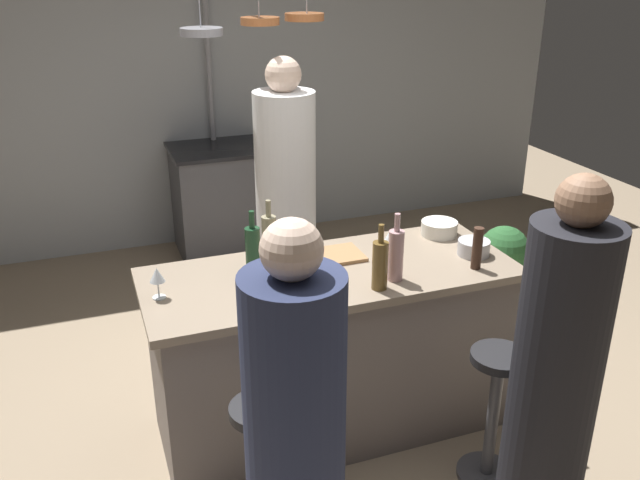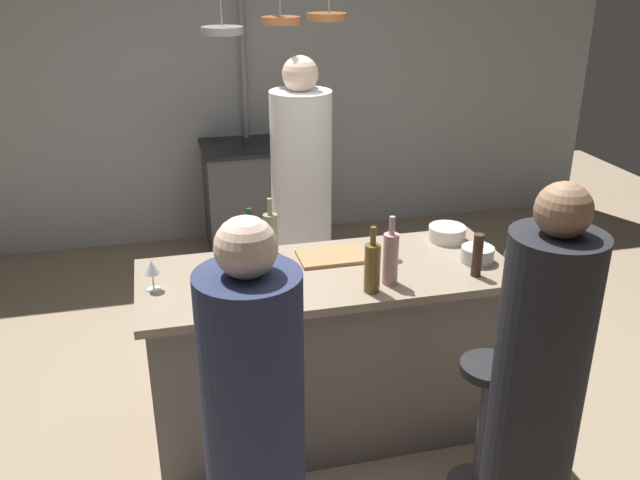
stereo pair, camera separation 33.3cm
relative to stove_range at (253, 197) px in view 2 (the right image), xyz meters
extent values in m
plane|color=gray|center=(0.00, -2.45, -0.45)|extent=(9.00, 9.00, 0.00)
cube|color=#9EA3A8|center=(0.00, 0.40, 0.85)|extent=(6.40, 0.16, 2.60)
cube|color=slate|center=(0.00, -2.45, -0.02)|extent=(1.72, 0.66, 0.86)
cube|color=gray|center=(0.00, -2.45, 0.43)|extent=(1.80, 0.72, 0.04)
cube|color=#47474C|center=(0.00, 0.00, -0.02)|extent=(0.76, 0.60, 0.86)
cube|color=black|center=(0.00, 0.00, 0.43)|extent=(0.80, 0.64, 0.03)
cylinder|color=white|center=(0.11, -1.39, 0.34)|extent=(0.37, 0.37, 1.56)
sphere|color=beige|center=(0.11, -1.39, 1.21)|extent=(0.21, 0.21, 0.21)
cylinder|color=#4C4C51|center=(0.56, -3.07, -0.11)|extent=(0.06, 0.06, 0.62)
cylinder|color=black|center=(0.56, -3.07, 0.21)|extent=(0.26, 0.26, 0.04)
cylinder|color=black|center=(0.55, -3.43, 0.27)|extent=(0.34, 0.34, 1.43)
sphere|color=#8C664C|center=(0.55, -3.43, 1.07)|extent=(0.19, 0.19, 0.19)
cylinder|color=#4C4C51|center=(-0.52, -3.07, -0.11)|extent=(0.06, 0.06, 0.62)
cylinder|color=black|center=(-0.52, -3.07, 0.21)|extent=(0.26, 0.26, 0.04)
cylinder|color=#262D4C|center=(-0.51, -3.45, 0.26)|extent=(0.34, 0.34, 1.42)
sphere|color=beige|center=(-0.51, -3.45, 1.06)|extent=(0.19, 0.19, 0.19)
cylinder|color=gray|center=(0.00, 0.25, 0.63)|extent=(0.04, 0.04, 2.15)
cylinder|color=gray|center=(-0.30, -1.13, 1.44)|extent=(0.25, 0.25, 0.04)
cylinder|color=gray|center=(-0.30, -1.12, 1.57)|extent=(0.01, 0.01, 0.26)
cylinder|color=#B26638|center=(0.05, -1.14, 1.49)|extent=(0.23, 0.23, 0.04)
cylinder|color=gray|center=(0.05, -1.12, 1.60)|extent=(0.01, 0.01, 0.21)
cylinder|color=#B26638|center=(0.35, -1.07, 1.50)|extent=(0.24, 0.24, 0.04)
cylinder|color=gray|center=(0.35, -1.12, 1.60)|extent=(0.01, 0.01, 0.20)
cylinder|color=brown|center=(1.71, -1.47, -0.37)|extent=(0.24, 0.24, 0.16)
sphere|color=#2D6633|center=(1.71, -1.47, -0.11)|extent=(0.36, 0.36, 0.36)
cube|color=#997047|center=(0.05, -2.31, 0.46)|extent=(0.32, 0.22, 0.02)
cylinder|color=#382319|center=(0.67, -2.67, 0.56)|extent=(0.05, 0.05, 0.21)
cylinder|color=gray|center=(-0.23, -2.18, 0.56)|extent=(0.07, 0.07, 0.21)
cylinder|color=gray|center=(-0.23, -2.18, 0.71)|extent=(0.03, 0.03, 0.08)
cylinder|color=#193D23|center=(-0.35, -2.33, 0.57)|extent=(0.07, 0.07, 0.22)
cylinder|color=#193D23|center=(-0.35, -2.33, 0.72)|extent=(0.03, 0.03, 0.08)
cylinder|color=brown|center=(0.14, -2.70, 0.57)|extent=(0.07, 0.07, 0.23)
cylinder|color=brown|center=(0.14, -2.70, 0.72)|extent=(0.03, 0.03, 0.08)
cylinder|color=#B78C8E|center=(0.25, -2.64, 0.57)|extent=(0.07, 0.07, 0.24)
cylinder|color=#B78C8E|center=(0.25, -2.64, 0.74)|extent=(0.03, 0.03, 0.08)
cylinder|color=silver|center=(-0.81, -2.45, 0.46)|extent=(0.06, 0.06, 0.01)
cylinder|color=silver|center=(-0.81, -2.45, 0.50)|extent=(0.01, 0.01, 0.07)
cone|color=silver|center=(-0.81, -2.45, 0.57)|extent=(0.07, 0.07, 0.06)
cylinder|color=silver|center=(0.34, -2.39, 0.46)|extent=(0.06, 0.06, 0.01)
cylinder|color=silver|center=(0.34, -2.39, 0.50)|extent=(0.01, 0.01, 0.07)
cone|color=silver|center=(0.34, -2.39, 0.57)|extent=(0.07, 0.07, 0.06)
cylinder|color=silver|center=(0.71, -2.23, 0.49)|extent=(0.19, 0.19, 0.08)
cylinder|color=#B7B7BC|center=(0.74, -2.52, 0.49)|extent=(0.16, 0.16, 0.08)
camera|label=1|loc=(-1.06, -5.18, 1.85)|focal=37.96mm
camera|label=2|loc=(-0.74, -5.28, 1.85)|focal=37.96mm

